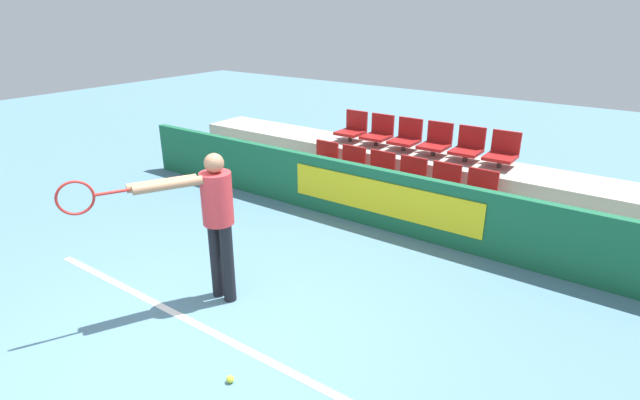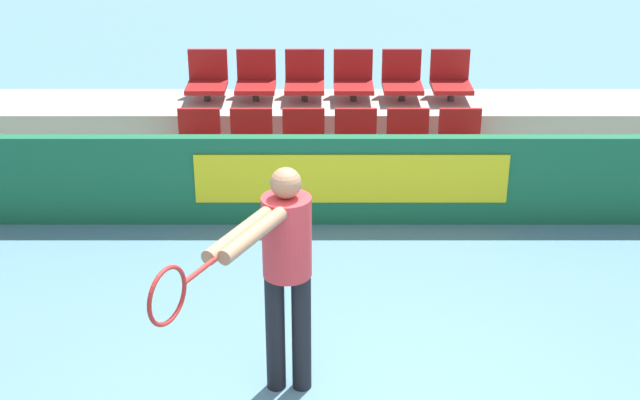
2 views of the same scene
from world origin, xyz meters
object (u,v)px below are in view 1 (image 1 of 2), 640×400
object	(u,v)px
stadium_chair_0	(323,160)
stadium_chair_2	(378,172)
stadium_chair_3	(409,178)
stadium_chair_8	(406,137)
stadium_chair_9	(436,142)
tennis_ball	(230,379)
stadium_chair_10	(468,147)
stadium_chair_4	(442,185)
stadium_chair_6	(353,128)
stadium_chair_5	(478,192)
tennis_player	(210,213)
stadium_chair_11	(502,152)
stadium_chair_1	(349,166)
stadium_chair_7	(379,132)

from	to	relation	value
stadium_chair_0	stadium_chair_2	distance (m)	1.04
stadium_chair_3	stadium_chair_8	world-z (taller)	stadium_chair_8
stadium_chair_9	tennis_ball	world-z (taller)	stadium_chair_9
stadium_chair_0	stadium_chair_10	size ratio (longest dim) A/B	1.00
stadium_chair_3	stadium_chair_9	xyz separation A→B (m)	(0.00, 0.91, 0.36)
stadium_chair_4	stadium_chair_6	bearing A→B (deg)	156.31
stadium_chair_3	stadium_chair_5	world-z (taller)	same
stadium_chair_4	stadium_chair_0	bearing A→B (deg)	180.00
stadium_chair_2	tennis_player	distance (m)	3.34
stadium_chair_11	tennis_player	bearing A→B (deg)	-111.24
stadium_chair_1	stadium_chair_4	world-z (taller)	same
stadium_chair_2	tennis_player	xyz separation A→B (m)	(-0.08, -3.31, 0.43)
stadium_chair_2	tennis_ball	xyz separation A→B (m)	(0.94, -4.14, -0.54)
stadium_chair_5	stadium_chair_8	distance (m)	1.84
stadium_chair_0	stadium_chair_8	bearing A→B (deg)	41.26
stadium_chair_5	stadium_chair_6	xyz separation A→B (m)	(-2.60, 0.91, 0.36)
stadium_chair_1	stadium_chair_11	world-z (taller)	stadium_chair_11
stadium_chair_0	stadium_chair_11	distance (m)	2.78
stadium_chair_9	stadium_chair_2	bearing A→B (deg)	-119.68
tennis_ball	stadium_chair_0	bearing A→B (deg)	115.61
stadium_chair_1	stadium_chair_7	distance (m)	0.98
stadium_chair_3	stadium_chair_5	bearing A→B (deg)	0.00
stadium_chair_8	tennis_player	bearing A→B (deg)	-91.11
stadium_chair_4	stadium_chair_7	world-z (taller)	stadium_chair_7
stadium_chair_9	tennis_ball	distance (m)	5.15
stadium_chair_1	stadium_chair_4	distance (m)	1.56
stadium_chair_7	stadium_chair_11	bearing A→B (deg)	0.00
tennis_ball	stadium_chair_8	bearing A→B (deg)	100.60
stadium_chair_7	stadium_chair_4	bearing A→B (deg)	-30.32
stadium_chair_4	stadium_chair_1	bearing A→B (deg)	180.00
stadium_chair_2	tennis_ball	world-z (taller)	stadium_chair_2
stadium_chair_0	stadium_chair_5	size ratio (longest dim) A/B	1.00
stadium_chair_3	stadium_chair_11	size ratio (longest dim) A/B	1.00
stadium_chair_10	tennis_ball	xyz separation A→B (m)	(-0.09, -5.05, -0.90)
stadium_chair_3	stadium_chair_5	size ratio (longest dim) A/B	1.00
stadium_chair_8	stadium_chair_9	distance (m)	0.52
stadium_chair_8	stadium_chair_11	distance (m)	1.56
stadium_chair_6	stadium_chair_11	size ratio (longest dim) A/B	1.00
stadium_chair_5	stadium_chair_9	xyz separation A→B (m)	(-1.04, 0.91, 0.36)
stadium_chair_6	stadium_chair_9	xyz separation A→B (m)	(1.56, 0.00, 0.00)
stadium_chair_5	stadium_chair_10	size ratio (longest dim) A/B	1.00
stadium_chair_2	stadium_chair_5	size ratio (longest dim) A/B	1.00
stadium_chair_2	stadium_chair_3	distance (m)	0.52
stadium_chair_1	stadium_chair_11	bearing A→B (deg)	23.69
stadium_chair_6	tennis_ball	world-z (taller)	stadium_chair_6
stadium_chair_9	tennis_player	xyz separation A→B (m)	(-0.60, -4.22, 0.07)
stadium_chair_5	stadium_chair_8	xyz separation A→B (m)	(-1.56, 0.91, 0.36)
stadium_chair_3	tennis_player	distance (m)	3.39
stadium_chair_1	stadium_chair_9	world-z (taller)	stadium_chair_9
stadium_chair_5	tennis_player	size ratio (longest dim) A/B	0.31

